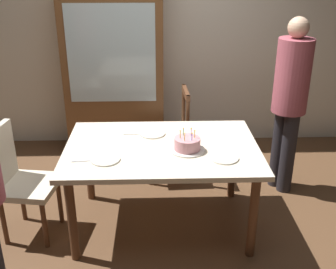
{
  "coord_description": "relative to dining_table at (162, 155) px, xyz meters",
  "views": [
    {
      "loc": [
        -0.04,
        -3.0,
        2.16
      ],
      "look_at": [
        0.05,
        0.0,
        0.85
      ],
      "focal_mm": 43.87,
      "sensor_mm": 36.0,
      "label": 1
    }
  ],
  "objects": [
    {
      "name": "fork_near_celebrant",
      "position": [
        -0.59,
        -0.25,
        0.09
      ],
      "size": [
        0.18,
        0.03,
        0.01
      ],
      "primitive_type": "cube",
      "rotation": [
        0.0,
        0.0,
        0.1
      ],
      "color": "silver",
      "rests_on": "dining_table"
    },
    {
      "name": "china_cabinet",
      "position": [
        -0.51,
        1.56,
        0.29
      ],
      "size": [
        1.1,
        0.45,
        1.9
      ],
      "color": "brown",
      "rests_on": "ground"
    },
    {
      "name": "person_guest",
      "position": [
        1.2,
        0.58,
        0.3
      ],
      "size": [
        0.32,
        0.32,
        1.68
      ],
      "color": "#262328",
      "rests_on": "ground"
    },
    {
      "name": "chair_spindle_back",
      "position": [
        0.08,
        0.85,
        -0.21
      ],
      "size": [
        0.46,
        0.46,
        0.95
      ],
      "color": "beige",
      "rests_on": "ground"
    },
    {
      "name": "dining_table",
      "position": [
        0.0,
        0.0,
        0.0
      ],
      "size": [
        1.56,
        1.07,
        0.75
      ],
      "color": "beige",
      "rests_on": "ground"
    },
    {
      "name": "plate_far_side",
      "position": [
        -0.08,
        0.24,
        0.09
      ],
      "size": [
        0.22,
        0.22,
        0.01
      ],
      "primitive_type": "cylinder",
      "color": "silver",
      "rests_on": "dining_table"
    },
    {
      "name": "ground",
      "position": [
        0.0,
        0.0,
        -0.66
      ],
      "size": [
        6.4,
        6.4,
        0.0
      ],
      "primitive_type": "plane",
      "color": "brown"
    },
    {
      "name": "back_wall",
      "position": [
        0.0,
        1.85,
        0.64
      ],
      "size": [
        6.4,
        0.1,
        2.6
      ],
      "primitive_type": "cube",
      "color": "silver",
      "rests_on": "ground"
    },
    {
      "name": "birthday_cake",
      "position": [
        0.2,
        -0.09,
        0.13
      ],
      "size": [
        0.28,
        0.28,
        0.17
      ],
      "color": "silver",
      "rests_on": "dining_table"
    },
    {
      "name": "plate_near_celebrant",
      "position": [
        -0.43,
        -0.24,
        0.09
      ],
      "size": [
        0.22,
        0.22,
        0.01
      ],
      "primitive_type": "cylinder",
      "color": "silver",
      "rests_on": "dining_table"
    },
    {
      "name": "plate_near_guest",
      "position": [
        0.47,
        -0.24,
        0.09
      ],
      "size": [
        0.22,
        0.22,
        0.01
      ],
      "primitive_type": "cylinder",
      "color": "silver",
      "rests_on": "dining_table"
    },
    {
      "name": "fork_far_side",
      "position": [
        -0.24,
        0.25,
        0.09
      ],
      "size": [
        0.18,
        0.02,
        0.01
      ],
      "primitive_type": "cube",
      "rotation": [
        0.0,
        0.0,
        -0.01
      ],
      "color": "silver",
      "rests_on": "dining_table"
    },
    {
      "name": "chair_upholstered",
      "position": [
        -1.17,
        -0.08,
        -0.13
      ],
      "size": [
        0.5,
        0.5,
        0.95
      ],
      "color": "beige",
      "rests_on": "ground"
    }
  ]
}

